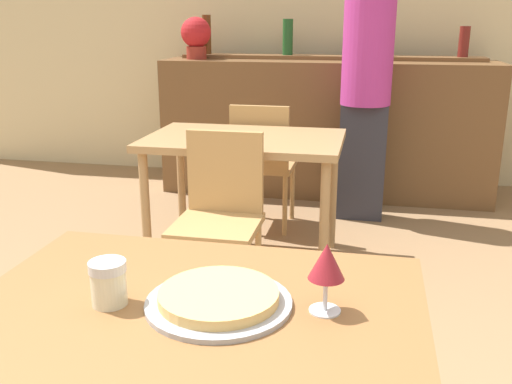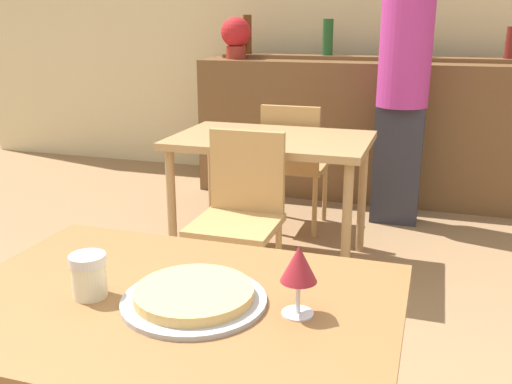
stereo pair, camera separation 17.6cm
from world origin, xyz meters
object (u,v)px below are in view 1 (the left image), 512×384
(cheese_shaker, at_px, (109,283))
(chair_far_side_back, at_px, (262,158))
(person_standing, at_px, (366,88))
(potted_plant, at_px, (196,36))
(pizza_tray, at_px, (218,300))
(chair_far_side_front, at_px, (220,208))
(wine_glass, at_px, (327,263))

(cheese_shaker, bearing_deg, chair_far_side_back, 93.27)
(chair_far_side_back, xyz_separation_m, cheese_shaker, (0.14, -2.53, 0.32))
(chair_far_side_back, distance_m, cheese_shaker, 2.56)
(chair_far_side_back, height_order, person_standing, person_standing)
(cheese_shaker, height_order, potted_plant, potted_plant)
(pizza_tray, xyz_separation_m, cheese_shaker, (-0.24, -0.04, 0.04))
(chair_far_side_front, distance_m, cheese_shaker, 1.51)
(chair_far_side_front, bearing_deg, cheese_shaker, -84.37)
(chair_far_side_front, height_order, cheese_shaker, cheese_shaker)
(potted_plant, bearing_deg, wine_glass, -68.41)
(chair_far_side_front, relative_size, person_standing, 0.50)
(chair_far_side_front, xyz_separation_m, wine_glass, (0.62, -1.40, 0.38))
(chair_far_side_back, distance_m, potted_plant, 1.39)
(pizza_tray, distance_m, wine_glass, 0.26)
(cheese_shaker, relative_size, wine_glass, 0.65)
(chair_far_side_back, distance_m, person_standing, 0.86)
(chair_far_side_back, relative_size, potted_plant, 2.61)
(wine_glass, bearing_deg, potted_plant, 111.59)
(pizza_tray, height_order, person_standing, person_standing)
(pizza_tray, xyz_separation_m, person_standing, (0.26, 2.88, 0.15))
(person_standing, distance_m, potted_plant, 1.50)
(cheese_shaker, bearing_deg, wine_glass, 7.60)
(chair_far_side_front, height_order, wine_glass, wine_glass)
(wine_glass, bearing_deg, person_standing, 89.57)
(chair_far_side_back, bearing_deg, pizza_tray, 98.80)
(chair_far_side_back, bearing_deg, potted_plant, -51.90)
(chair_far_side_front, relative_size, wine_glass, 5.39)
(pizza_tray, relative_size, person_standing, 0.19)
(pizza_tray, height_order, cheese_shaker, cheese_shaker)
(pizza_tray, xyz_separation_m, wine_glass, (0.23, 0.03, 0.10))
(chair_far_side_back, height_order, potted_plant, potted_plant)
(cheese_shaker, distance_m, person_standing, 2.97)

